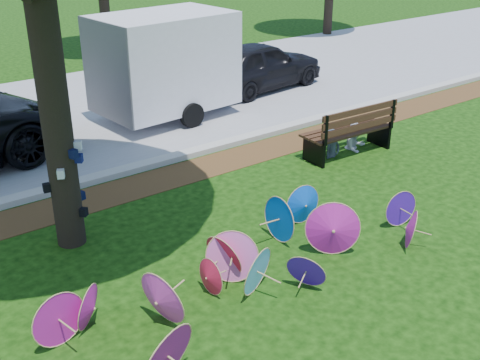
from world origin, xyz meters
The scene contains 10 objects.
ground centered at (0.00, 0.00, 0.00)m, with size 90.00×90.00×0.00m, color black.
mulch_strip centered at (0.00, 4.50, 0.01)m, with size 90.00×1.00×0.01m, color #472D16.
curb centered at (0.00, 5.20, 0.06)m, with size 90.00×0.30×0.12m, color #B7B5AD.
street centered at (0.00, 9.35, 0.01)m, with size 90.00×8.00×0.01m, color gray.
parasol_pile centered at (-0.31, 0.69, 0.36)m, with size 6.33×2.31×0.86m.
dark_pickup centered at (5.91, 8.33, 0.70)m, with size 1.64×4.09×1.39m, color black.
cargo_trailer centered at (2.51, 7.73, 1.43)m, with size 3.22×2.04×2.85m, color white.
park_bench centered at (4.33, 3.34, 0.55)m, with size 2.11×0.80×1.10m, color black, non-canonical shape.
person_left centered at (3.98, 3.39, 0.59)m, with size 0.43×0.28×1.17m, color #3A4350.
person_right centered at (4.68, 3.39, 0.58)m, with size 0.56×0.44×1.15m, color silver.
Camera 1 is at (-4.69, -4.92, 4.86)m, focal length 45.00 mm.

